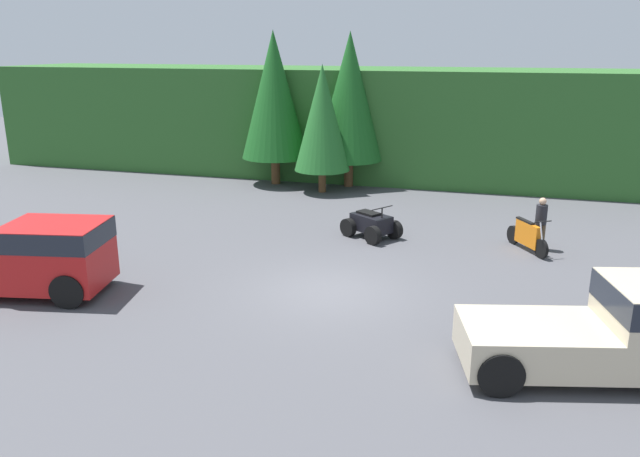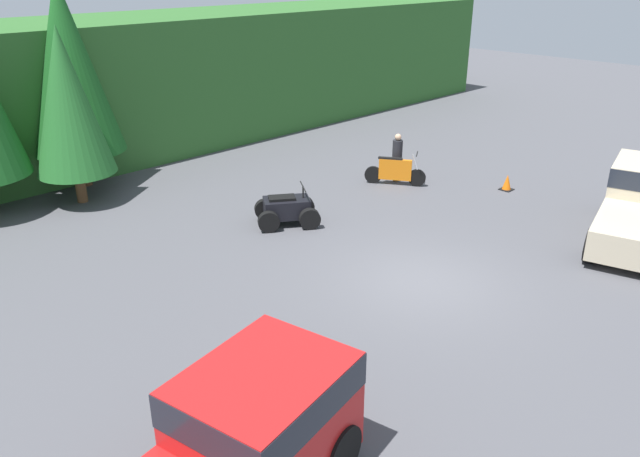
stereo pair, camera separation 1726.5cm
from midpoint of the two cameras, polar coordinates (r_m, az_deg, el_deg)
The scene contains 8 objects.
ground_plane at distance 13.97m, azimuth -23.68°, elevation -8.52°, with size 80.00×80.00×0.00m, color #4C4C51.
hillside_backdrop at distance 28.14m, azimuth -37.44°, elevation 9.89°, with size 44.00×6.00×5.29m.
tree_mid_left at distance 23.18m, azimuth -44.10°, elevation 7.91°, with size 2.48×2.48×5.64m.
tree_mid_right at distance 24.60m, azimuth -42.87°, elevation 10.79°, with size 3.09×3.09×7.03m.
dirt_bike at distance 19.98m, azimuth -15.85°, elevation 3.64°, with size 1.27×1.89×1.20m.
quad_atv at distance 18.30m, azimuth -29.86°, elevation -0.58°, with size 2.24×2.08×1.18m.
rider_person at distance 20.21m, azimuth -15.41°, elevation 5.28°, with size 0.48×0.48×1.74m.
traffic_cone at distance 18.85m, azimuth -4.91°, elevation 2.53°, with size 0.42×0.42×0.55m.
Camera 2 is at (-11.52, -7.91, 7.34)m, focal length 35.00 mm.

